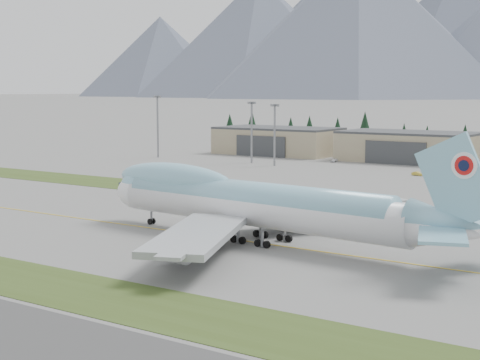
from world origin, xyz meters
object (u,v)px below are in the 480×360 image
Objects in this scene: hangar_center at (409,147)px; service_vehicle_a at (334,162)px; hangar_left at (278,141)px; service_vehicle_b at (417,176)px; boeing_747_freighter at (253,203)px.

hangar_center is 27.75m from service_vehicle_a.
hangar_left is at bearing 149.33° from service_vehicle_a.
hangar_left is at bearing 72.55° from service_vehicle_b.
boeing_747_freighter is at bearing -162.51° from service_vehicle_b.
hangar_center reaches higher than service_vehicle_a.
service_vehicle_b is at bearing -65.60° from hangar_center.
boeing_747_freighter is at bearing -72.87° from service_vehicle_a.
hangar_center reaches higher than service_vehicle_b.
service_vehicle_b is (39.79, -23.74, 0.00)m from service_vehicle_a.
service_vehicle_a is (-21.38, -16.86, -5.39)m from hangar_center.
boeing_747_freighter reaches higher than service_vehicle_b.
boeing_747_freighter is 171.45m from hangar_left.
service_vehicle_a is 46.33m from service_vehicle_b.
hangar_center is at bearing 0.00° from hangar_left.
service_vehicle_b is (73.41, -40.60, -5.39)m from hangar_left.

